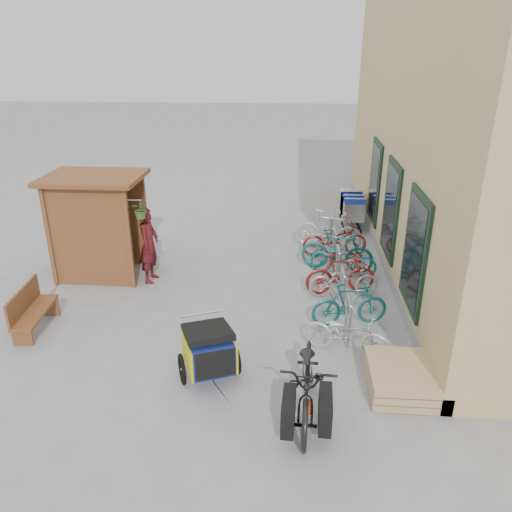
# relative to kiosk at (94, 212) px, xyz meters

# --- Properties ---
(ground) EXTENTS (80.00, 80.00, 0.00)m
(ground) POSITION_rel_kiosk_xyz_m (3.28, -2.47, -1.55)
(ground) COLOR #97979A
(kiosk) EXTENTS (2.49, 1.65, 2.40)m
(kiosk) POSITION_rel_kiosk_xyz_m (0.00, 0.00, 0.00)
(kiosk) COLOR brown
(kiosk) RESTS_ON ground
(bike_rack) EXTENTS (0.05, 5.35, 0.86)m
(bike_rack) POSITION_rel_kiosk_xyz_m (5.58, -0.07, -1.04)
(bike_rack) COLOR #A5A8AD
(bike_rack) RESTS_ON ground
(pallet_stack) EXTENTS (1.00, 1.20, 0.40)m
(pallet_stack) POSITION_rel_kiosk_xyz_m (6.28, -3.87, -1.34)
(pallet_stack) COLOR tan
(pallet_stack) RESTS_ON ground
(bench) EXTENTS (0.52, 1.40, 0.87)m
(bench) POSITION_rel_kiosk_xyz_m (-0.39, -2.55, -1.11)
(bench) COLOR brown
(bench) RESTS_ON ground
(shopping_carts) EXTENTS (0.61, 1.69, 1.10)m
(shopping_carts) POSITION_rel_kiosk_xyz_m (6.28, 3.97, -0.91)
(shopping_carts) COLOR silver
(shopping_carts) RESTS_ON ground
(child_trailer) EXTENTS (1.09, 1.66, 0.97)m
(child_trailer) POSITION_rel_kiosk_xyz_m (3.22, -3.76, -1.02)
(child_trailer) COLOR navy
(child_trailer) RESTS_ON ground
(cargo_bike) EXTENTS (0.85, 2.19, 1.13)m
(cargo_bike) POSITION_rel_kiosk_xyz_m (4.80, -4.54, -0.99)
(cargo_bike) COLOR black
(cargo_bike) RESTS_ON ground
(person_kiosk) EXTENTS (0.47, 0.67, 1.76)m
(person_kiosk) POSITION_rel_kiosk_xyz_m (1.29, -0.23, -0.67)
(person_kiosk) COLOR maroon
(person_kiosk) RESTS_ON ground
(bike_0) EXTENTS (1.62, 0.98, 0.80)m
(bike_0) POSITION_rel_kiosk_xyz_m (5.52, -2.90, -1.15)
(bike_0) COLOR silver
(bike_0) RESTS_ON ground
(bike_1) EXTENTS (1.56, 0.72, 0.90)m
(bike_1) POSITION_rel_kiosk_xyz_m (5.66, -1.91, -1.10)
(bike_1) COLOR #1A6968
(bike_1) RESTS_ON ground
(bike_2) EXTENTS (1.57, 0.71, 0.80)m
(bike_2) POSITION_rel_kiosk_xyz_m (5.66, -0.72, -1.15)
(bike_2) COLOR #A3A2A7
(bike_2) RESTS_ON ground
(bike_3) EXTENTS (1.62, 0.75, 0.94)m
(bike_3) POSITION_rel_kiosk_xyz_m (5.60, -0.57, -1.08)
(bike_3) COLOR maroon
(bike_3) RESTS_ON ground
(bike_4) EXTENTS (1.65, 0.89, 0.82)m
(bike_4) POSITION_rel_kiosk_xyz_m (5.75, 0.42, -1.14)
(bike_4) COLOR #1A6968
(bike_4) RESTS_ON ground
(bike_5) EXTENTS (1.81, 0.87, 1.05)m
(bike_5) POSITION_rel_kiosk_xyz_m (5.61, 0.64, -1.03)
(bike_5) COLOR #1A6968
(bike_5) RESTS_ON ground
(bike_6) EXTENTS (1.74, 0.82, 0.88)m
(bike_6) POSITION_rel_kiosk_xyz_m (5.63, 1.58, -1.11)
(bike_6) COLOR maroon
(bike_6) RESTS_ON ground
(bike_7) EXTENTS (1.85, 0.95, 1.07)m
(bike_7) POSITION_rel_kiosk_xyz_m (5.49, 2.01, -1.02)
(bike_7) COLOR silver
(bike_7) RESTS_ON ground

